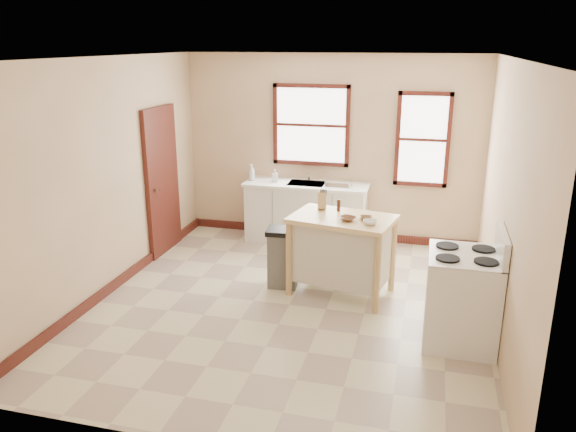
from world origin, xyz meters
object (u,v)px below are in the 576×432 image
Objects in this scene: dish_rack at (338,183)px; gas_stove at (463,286)px; pepper_grinder at (339,205)px; bowl_b at (366,218)px; trash_bin at (283,258)px; knife_block at (322,202)px; soap_bottle_a at (252,172)px; soap_bottle_b at (275,176)px; kitchen_island at (341,255)px; bowl_a at (348,219)px; bowl_c at (370,222)px.

dish_rack is 0.30× the size of gas_stove.
pepper_grinder is (0.24, -1.42, 0.08)m from dish_rack.
gas_stove is (1.08, -0.80, -0.38)m from bowl_b.
pepper_grinder is 0.96m from trash_bin.
pepper_grinder is 1.86m from gas_stove.
soap_bottle_a is at bearing 120.59° from knife_block.
soap_bottle_b is 0.25× the size of trash_bin.
kitchen_island is 0.53m from bowl_a.
bowl_b is at bearing 1.07° from kitchen_island.
pepper_grinder reaches higher than bowl_b.
knife_block is at bearing -25.87° from soap_bottle_a.
gas_stove reaches higher than bowl_b.
trash_bin is (0.93, -1.65, -0.67)m from soap_bottle_a.
soap_bottle_b is at bearing 179.45° from dish_rack.
bowl_a reaches higher than trash_bin.
gas_stove is (1.02, -0.64, -0.39)m from bowl_c.
dish_rack is at bearing 110.13° from bowl_c.
soap_bottle_a is 2.60m from bowl_b.
soap_bottle_a is 2.42m from kitchen_island.
soap_bottle_b is 3.70m from gas_stove.
gas_stove is (2.10, -0.86, 0.23)m from trash_bin.
knife_block is at bearing 145.37° from bowl_c.
gas_stove is (2.67, -2.53, -0.40)m from soap_bottle_b.
soap_bottle_a is at bearing 138.74° from bowl_b.
soap_bottle_b is at bearing 111.59° from knife_block.
trash_bin is (-0.65, -0.21, -0.67)m from pepper_grinder.
dish_rack is at bearing 102.90° from bowl_a.
dish_rack is at bearing 18.99° from soap_bottle_a.
knife_block reaches higher than soap_bottle_b.
pepper_grinder is 0.20× the size of trash_bin.
gas_stove is at bearing -20.88° from kitchen_island.
bowl_b is (1.95, -1.71, -0.05)m from soap_bottle_a.
soap_bottle_b is at bearing 138.85° from kitchen_island.
gas_stove reaches higher than bowl_c.
kitchen_island is at bearing 122.07° from bowl_a.
knife_block is 1.23× the size of bowl_b.
bowl_a is at bearing -75.12° from dish_rack.
knife_block is at bearing 151.95° from kitchen_island.
dish_rack is 1.86× the size of knife_block.
dish_rack is 0.49× the size of trash_bin.
kitchen_island is (0.33, -1.64, -0.48)m from dish_rack.
trash_bin is at bearing -170.10° from kitchen_island.
soap_bottle_b is 0.15× the size of gas_stove.
knife_block is (1.01, -1.44, 0.06)m from soap_bottle_b.
soap_bottle_b is at bearing 22.68° from soap_bottle_a.
bowl_b is (0.37, -0.27, -0.06)m from pepper_grinder.
bowl_c is (0.68, -1.84, 0.03)m from dish_rack.
trash_bin is (-1.02, 0.06, -0.62)m from bowl_b.
kitchen_island is at bearing 149.56° from bowl_c.
knife_block is 0.65m from bowl_b.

